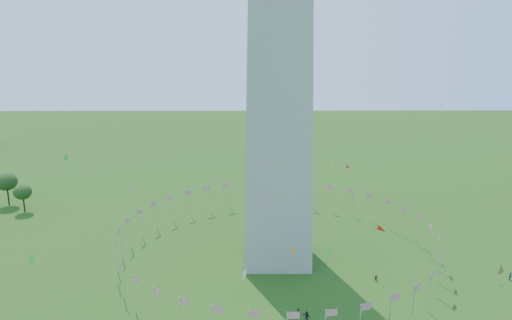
{
  "coord_description": "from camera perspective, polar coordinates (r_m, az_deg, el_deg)",
  "views": [
    {
      "loc": [
        -6.28,
        -69.0,
        57.35
      ],
      "look_at": [
        -5.39,
        35.0,
        30.46
      ],
      "focal_mm": 35.0,
      "sensor_mm": 36.0,
      "label": 1
    }
  ],
  "objects": [
    {
      "name": "flag_ring",
      "position": [
        130.36,
        2.35,
        -9.43
      ],
      "size": [
        80.24,
        80.24,
        9.0
      ],
      "color": "silver",
      "rests_on": "ground"
    },
    {
      "name": "kites_aloft",
      "position": [
        99.35,
        8.89,
        -8.32
      ],
      "size": [
        112.76,
        71.54,
        37.08
      ],
      "color": "red",
      "rests_on": "ground"
    }
  ]
}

